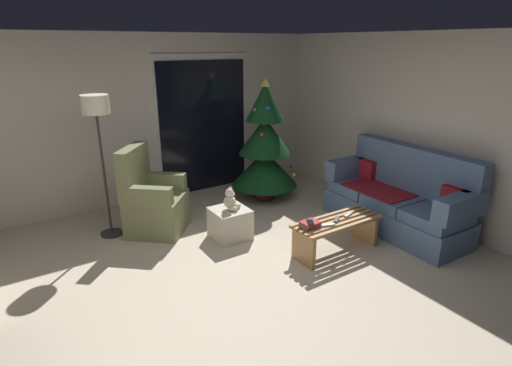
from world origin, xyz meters
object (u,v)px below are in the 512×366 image
(couch, at_px, (399,200))
(book_stack, at_px, (310,224))
(christmas_tree, at_px, (265,147))
(floor_lamp, at_px, (97,119))
(cell_phone, at_px, (310,222))
(remote_graphite, at_px, (337,220))
(ottoman, at_px, (230,224))
(coffee_table, at_px, (336,231))
(teddy_bear_cream, at_px, (230,200))
(remote_silver, at_px, (348,215))
(armchair, at_px, (153,202))
(remote_white, at_px, (328,225))

(couch, height_order, book_stack, couch)
(christmas_tree, distance_m, floor_lamp, 2.50)
(cell_phone, xyz_separation_m, floor_lamp, (-1.70, 1.92, 1.02))
(remote_graphite, distance_m, ottoman, 1.33)
(coffee_table, xyz_separation_m, floor_lamp, (-2.11, 1.92, 1.23))
(cell_phone, relative_size, teddy_bear_cream, 0.50)
(coffee_table, height_order, book_stack, book_stack)
(remote_silver, relative_size, book_stack, 0.78)
(christmas_tree, bearing_deg, floor_lamp, -179.75)
(coffee_table, relative_size, floor_lamp, 0.62)
(armchair, height_order, ottoman, armchair)
(teddy_bear_cream, bearing_deg, armchair, 135.18)
(remote_white, distance_m, book_stack, 0.22)
(couch, distance_m, coffee_table, 1.16)
(book_stack, xyz_separation_m, ottoman, (-0.47, 0.97, -0.25))
(remote_graphite, xyz_separation_m, teddy_bear_cream, (-0.84, 0.99, 0.09))
(cell_phone, bearing_deg, floor_lamp, 163.27)
(coffee_table, bearing_deg, remote_graphite, -154.59)
(coffee_table, xyz_separation_m, teddy_bear_cream, (-0.86, 0.99, 0.24))
(coffee_table, distance_m, book_stack, 0.43)
(christmas_tree, relative_size, floor_lamp, 1.05)
(floor_lamp, bearing_deg, cell_phone, -48.52)
(book_stack, bearing_deg, teddy_bear_cream, 115.99)
(remote_white, xyz_separation_m, armchair, (-1.40, 1.79, -0.02))
(book_stack, relative_size, teddy_bear_cream, 0.70)
(book_stack, xyz_separation_m, floor_lamp, (-1.72, 1.90, 1.06))
(christmas_tree, height_order, floor_lamp, christmas_tree)
(remote_graphite, bearing_deg, coffee_table, -100.20)
(armchair, bearing_deg, christmas_tree, 6.33)
(cell_phone, xyz_separation_m, ottoman, (-0.46, 0.99, -0.29))
(couch, height_order, floor_lamp, floor_lamp)
(coffee_table, height_order, remote_white, remote_white)
(armchair, bearing_deg, remote_silver, -43.39)
(remote_graphite, distance_m, remote_silver, 0.22)
(book_stack, xyz_separation_m, christmas_tree, (0.69, 1.91, 0.39))
(cell_phone, height_order, floor_lamp, floor_lamp)
(remote_white, distance_m, ottoman, 1.27)
(cell_phone, bearing_deg, coffee_table, 31.69)
(cell_phone, relative_size, floor_lamp, 0.08)
(remote_graphite, height_order, floor_lamp, floor_lamp)
(couch, height_order, ottoman, couch)
(coffee_table, bearing_deg, couch, 2.27)
(christmas_tree, bearing_deg, book_stack, -109.91)
(cell_phone, height_order, ottoman, cell_phone)
(christmas_tree, xyz_separation_m, armchair, (-1.90, -0.21, -0.43))
(floor_lamp, xyz_separation_m, teddy_bear_cream, (1.25, -0.94, -0.99))
(cell_phone, distance_m, christmas_tree, 2.09)
(floor_lamp, distance_m, teddy_bear_cream, 1.85)
(remote_silver, xyz_separation_m, book_stack, (-0.59, 0.00, 0.02))
(remote_white, xyz_separation_m, cell_phone, (-0.21, 0.06, 0.06))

